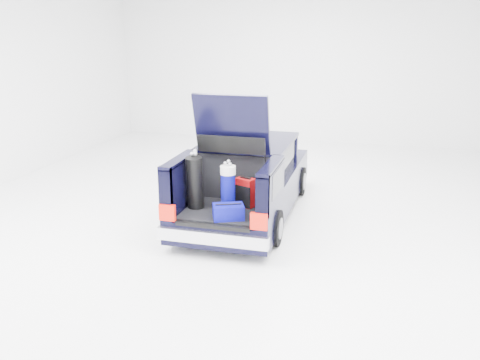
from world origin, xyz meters
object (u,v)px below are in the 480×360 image
(black_golf_bag, at_px, (195,182))
(blue_golf_bag, at_px, (228,188))
(red_suitcase, at_px, (245,193))
(blue_duffel, at_px, (228,212))
(car, at_px, (248,179))

(black_golf_bag, distance_m, blue_golf_bag, 0.56)
(red_suitcase, distance_m, blue_golf_bag, 0.36)
(blue_golf_bag, relative_size, blue_duffel, 1.51)
(red_suitcase, distance_m, black_golf_bag, 0.87)
(car, height_order, black_golf_bag, car)
(red_suitcase, relative_size, blue_duffel, 0.92)
(blue_golf_bag, bearing_deg, blue_duffel, -49.76)
(black_golf_bag, bearing_deg, red_suitcase, 17.37)
(red_suitcase, height_order, blue_golf_bag, blue_golf_bag)
(car, relative_size, black_golf_bag, 4.68)
(black_golf_bag, xyz_separation_m, blue_duffel, (0.67, -0.34, -0.33))
(red_suitcase, xyz_separation_m, blue_duffel, (-0.11, -0.63, -0.13))
(red_suitcase, bearing_deg, blue_golf_bag, -112.05)
(car, bearing_deg, red_suitcase, -77.77)
(car, height_order, blue_duffel, car)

